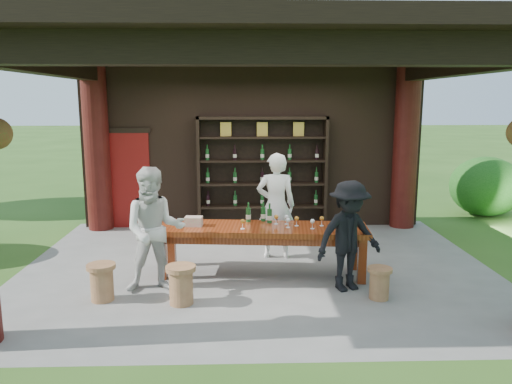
{
  "coord_description": "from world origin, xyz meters",
  "views": [
    {
      "loc": [
        -0.25,
        -7.6,
        2.63
      ],
      "look_at": [
        0.0,
        0.4,
        1.15
      ],
      "focal_mm": 35.0,
      "sensor_mm": 36.0,
      "label": 1
    }
  ],
  "objects_px": {
    "wine_shelf": "(262,173)",
    "guest_man": "(349,236)",
    "napkin_basket": "(194,221)",
    "stool_near_left": "(181,284)",
    "stool_far_left": "(102,281)",
    "stool_near_right": "(379,282)",
    "host": "(276,206)",
    "tasting_table": "(262,234)",
    "guest_woman": "(154,230)"
  },
  "relations": [
    {
      "from": "wine_shelf",
      "to": "guest_man",
      "type": "xyz_separation_m",
      "value": [
        1.05,
        -3.42,
        -0.38
      ]
    },
    {
      "from": "guest_man",
      "to": "napkin_basket",
      "type": "distance_m",
      "value": 2.33
    },
    {
      "from": "wine_shelf",
      "to": "stool_near_left",
      "type": "xyz_separation_m",
      "value": [
        -1.23,
        -3.86,
        -0.88
      ]
    },
    {
      "from": "stool_far_left",
      "to": "napkin_basket",
      "type": "relative_size",
      "value": 1.93
    },
    {
      "from": "stool_near_right",
      "to": "guest_man",
      "type": "bearing_deg",
      "value": 135.49
    },
    {
      "from": "stool_near_left",
      "to": "napkin_basket",
      "type": "distance_m",
      "value": 1.3
    },
    {
      "from": "wine_shelf",
      "to": "host",
      "type": "xyz_separation_m",
      "value": [
        0.15,
        -1.92,
        -0.27
      ]
    },
    {
      "from": "wine_shelf",
      "to": "napkin_basket",
      "type": "xyz_separation_m",
      "value": [
        -1.16,
        -2.68,
        -0.34
      ]
    },
    {
      "from": "wine_shelf",
      "to": "tasting_table",
      "type": "height_order",
      "value": "wine_shelf"
    },
    {
      "from": "stool_near_right",
      "to": "host",
      "type": "distance_m",
      "value": 2.34
    },
    {
      "from": "guest_man",
      "to": "napkin_basket",
      "type": "bearing_deg",
      "value": 140.13
    },
    {
      "from": "stool_near_left",
      "to": "stool_near_right",
      "type": "distance_m",
      "value": 2.64
    },
    {
      "from": "host",
      "to": "guest_woman",
      "type": "relative_size",
      "value": 1.02
    },
    {
      "from": "stool_near_left",
      "to": "stool_far_left",
      "type": "distance_m",
      "value": 1.08
    },
    {
      "from": "host",
      "to": "stool_near_left",
      "type": "bearing_deg",
      "value": 56.55
    },
    {
      "from": "tasting_table",
      "to": "napkin_basket",
      "type": "height_order",
      "value": "napkin_basket"
    },
    {
      "from": "wine_shelf",
      "to": "guest_woman",
      "type": "distance_m",
      "value": 3.76
    },
    {
      "from": "stool_far_left",
      "to": "stool_near_right",
      "type": "bearing_deg",
      "value": -0.98
    },
    {
      "from": "stool_near_left",
      "to": "napkin_basket",
      "type": "relative_size",
      "value": 1.99
    },
    {
      "from": "wine_shelf",
      "to": "guest_woman",
      "type": "relative_size",
      "value": 1.5
    },
    {
      "from": "guest_man",
      "to": "host",
      "type": "bearing_deg",
      "value": 99.75
    },
    {
      "from": "stool_near_right",
      "to": "wine_shelf",
      "type": "bearing_deg",
      "value": 110.46
    },
    {
      "from": "stool_near_left",
      "to": "guest_woman",
      "type": "xyz_separation_m",
      "value": [
        -0.4,
        0.49,
        0.6
      ]
    },
    {
      "from": "stool_near_right",
      "to": "guest_woman",
      "type": "height_order",
      "value": "guest_woman"
    },
    {
      "from": "stool_near_left",
      "to": "napkin_basket",
      "type": "bearing_deg",
      "value": 86.72
    },
    {
      "from": "wine_shelf",
      "to": "napkin_basket",
      "type": "distance_m",
      "value": 2.94
    },
    {
      "from": "wine_shelf",
      "to": "guest_woman",
      "type": "xyz_separation_m",
      "value": [
        -1.63,
        -3.37,
        -0.29
      ]
    },
    {
      "from": "tasting_table",
      "to": "host",
      "type": "distance_m",
      "value": 0.91
    },
    {
      "from": "guest_man",
      "to": "tasting_table",
      "type": "bearing_deg",
      "value": 128.96
    },
    {
      "from": "napkin_basket",
      "to": "stool_far_left",
      "type": "bearing_deg",
      "value": -137.73
    },
    {
      "from": "tasting_table",
      "to": "stool_near_left",
      "type": "bearing_deg",
      "value": -134.85
    },
    {
      "from": "host",
      "to": "napkin_basket",
      "type": "bearing_deg",
      "value": 32.09
    },
    {
      "from": "wine_shelf",
      "to": "napkin_basket",
      "type": "relative_size",
      "value": 10.09
    },
    {
      "from": "stool_near_left",
      "to": "guest_woman",
      "type": "relative_size",
      "value": 0.3
    },
    {
      "from": "stool_near_left",
      "to": "guest_woman",
      "type": "distance_m",
      "value": 0.87
    },
    {
      "from": "wine_shelf",
      "to": "napkin_basket",
      "type": "bearing_deg",
      "value": -113.39
    },
    {
      "from": "napkin_basket",
      "to": "host",
      "type": "bearing_deg",
      "value": 30.34
    },
    {
      "from": "wine_shelf",
      "to": "guest_woman",
      "type": "bearing_deg",
      "value": -115.79
    },
    {
      "from": "stool_near_left",
      "to": "stool_far_left",
      "type": "xyz_separation_m",
      "value": [
        -1.07,
        0.15,
        -0.01
      ]
    },
    {
      "from": "wine_shelf",
      "to": "stool_far_left",
      "type": "bearing_deg",
      "value": -121.72
    },
    {
      "from": "napkin_basket",
      "to": "wine_shelf",
      "type": "bearing_deg",
      "value": 66.61
    },
    {
      "from": "stool_near_right",
      "to": "guest_man",
      "type": "relative_size",
      "value": 0.28
    },
    {
      "from": "tasting_table",
      "to": "stool_far_left",
      "type": "bearing_deg",
      "value": -156.17
    },
    {
      "from": "host",
      "to": "guest_man",
      "type": "relative_size",
      "value": 1.15
    },
    {
      "from": "wine_shelf",
      "to": "stool_near_right",
      "type": "bearing_deg",
      "value": -69.54
    },
    {
      "from": "wine_shelf",
      "to": "stool_far_left",
      "type": "distance_m",
      "value": 4.45
    },
    {
      "from": "tasting_table",
      "to": "host",
      "type": "height_order",
      "value": "host"
    },
    {
      "from": "guest_woman",
      "to": "napkin_basket",
      "type": "relative_size",
      "value": 6.71
    },
    {
      "from": "wine_shelf",
      "to": "stool_near_left",
      "type": "height_order",
      "value": "wine_shelf"
    },
    {
      "from": "wine_shelf",
      "to": "napkin_basket",
      "type": "height_order",
      "value": "wine_shelf"
    }
  ]
}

